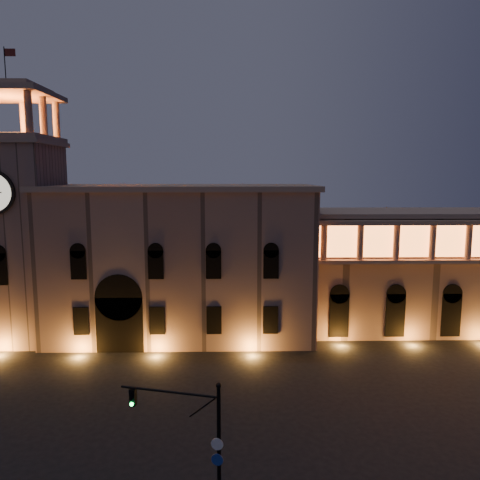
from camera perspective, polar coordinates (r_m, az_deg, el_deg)
The scene contains 5 objects.
ground at distance 37.25m, azimuth -7.45°, elevation -22.40°, with size 160.00×160.00×0.00m, color black.
government_building at distance 55.10m, azimuth -7.25°, elevation -2.57°, with size 30.80×12.80×17.60m.
clock_tower at distance 58.59m, azimuth -25.64°, elevation 1.02°, with size 9.80×9.80×32.40m.
colonnade_wing at distance 63.56m, azimuth 25.27°, elevation -3.18°, with size 40.60×11.50×14.50m.
traffic_light at distance 27.58m, azimuth -4.75°, elevation -23.95°, with size 5.72×1.75×8.05m.
Camera 1 is at (3.89, -31.92, 18.81)m, focal length 35.00 mm.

